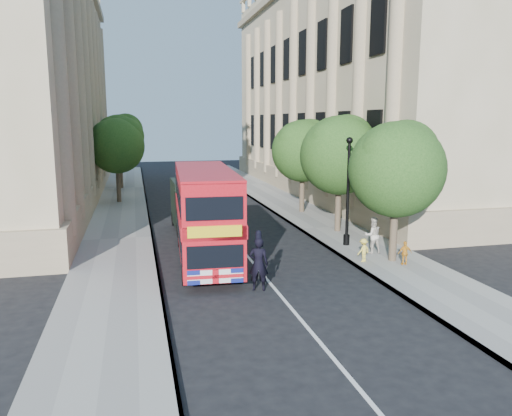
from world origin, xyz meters
TOP-DOWN VIEW (x-y plane):
  - ground at (0.00, 0.00)m, footprint 120.00×120.00m
  - pavement_right at (5.75, 10.00)m, footprint 3.50×80.00m
  - pavement_left at (-5.75, 10.00)m, footprint 3.50×80.00m
  - building_right at (13.80, 24.00)m, footprint 12.00×38.00m
  - building_left at (-13.80, 24.00)m, footprint 12.00×38.00m
  - tree_right_near at (5.84, 3.03)m, footprint 4.00×4.00m
  - tree_right_mid at (5.84, 9.03)m, footprint 4.20×4.20m
  - tree_right_far at (5.84, 15.03)m, footprint 4.00×4.00m
  - tree_left_far at (-5.96, 22.03)m, footprint 4.00×4.00m
  - tree_left_back at (-5.96, 30.03)m, footprint 4.20×4.20m
  - lamp_post at (5.00, 6.00)m, footprint 0.32×0.32m
  - double_decker_bus at (-1.93, 5.11)m, footprint 2.77×8.64m
  - box_van at (-1.80, 11.44)m, footprint 2.03×4.82m
  - police_constable at (-0.61, 1.00)m, footprint 0.82×0.66m
  - woman_pedestrian at (5.52, 4.33)m, footprint 0.83×0.66m
  - child_a at (5.97, 2.29)m, footprint 0.61×0.30m
  - child_b at (4.51, 3.14)m, footprint 0.74×0.60m

SIDE VIEW (x-z plane):
  - ground at x=0.00m, z-range 0.00..0.00m
  - pavement_right at x=5.75m, z-range 0.00..0.12m
  - pavement_left at x=-5.75m, z-range 0.00..0.12m
  - child_b at x=4.51m, z-range 0.12..1.12m
  - child_a at x=5.97m, z-range 0.12..1.12m
  - woman_pedestrian at x=5.52m, z-range 0.12..1.77m
  - police_constable at x=-0.61m, z-range 0.00..1.95m
  - box_van at x=-1.80m, z-range -0.03..2.71m
  - double_decker_bus at x=-1.93m, z-range 0.21..4.14m
  - lamp_post at x=5.00m, z-range -0.07..5.09m
  - tree_right_near at x=5.84m, z-range 1.21..7.29m
  - tree_right_far at x=5.84m, z-range 1.24..7.39m
  - tree_left_far at x=-5.96m, z-range 1.30..7.59m
  - tree_right_mid at x=5.84m, z-range 1.26..7.63m
  - tree_left_back at x=-5.96m, z-range 1.38..8.03m
  - building_right at x=13.80m, z-range 0.00..18.00m
  - building_left at x=-13.80m, z-range 0.00..18.00m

